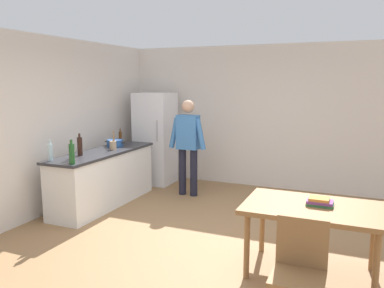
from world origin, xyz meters
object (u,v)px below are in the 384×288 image
(dining_table, at_px, (313,213))
(bottle_water_clear, at_px, (50,152))
(bottle_vinegar_tall, at_px, (72,152))
(refrigerator, at_px, (155,138))
(utensil_jar, at_px, (113,145))
(cooking_pot, at_px, (115,143))
(book_stack, at_px, (320,202))
(bottle_wine_dark, at_px, (80,146))
(person, at_px, (188,141))
(bottle_beer_brown, at_px, (120,137))
(chair, at_px, (299,266))
(bottle_wine_green, at_px, (72,154))
(bottle_oil_amber, at_px, (71,152))

(dining_table, xyz_separation_m, bottle_water_clear, (-3.62, 0.17, 0.35))
(bottle_vinegar_tall, xyz_separation_m, bottle_water_clear, (-0.34, -0.05, -0.01))
(refrigerator, height_order, utensil_jar, refrigerator)
(bottle_vinegar_tall, relative_size, bottle_water_clear, 1.07)
(cooking_pot, height_order, utensil_jar, utensil_jar)
(bottle_water_clear, height_order, book_stack, bottle_water_clear)
(cooking_pot, bearing_deg, dining_table, -24.22)
(bottle_vinegar_tall, xyz_separation_m, bottle_wine_dark, (-0.22, 0.43, 0.01))
(person, xyz_separation_m, cooking_pot, (-1.13, -0.58, -0.02))
(cooking_pot, height_order, bottle_beer_brown, bottle_beer_brown)
(chair, height_order, bottle_wine_green, bottle_wine_green)
(utensil_jar, relative_size, book_stack, 1.19)
(utensil_jar, bearing_deg, book_stack, -20.48)
(bottle_wine_dark, bearing_deg, bottle_vinegar_tall, -63.15)
(chair, xyz_separation_m, bottle_wine_green, (-3.18, 1.07, 0.51))
(bottle_beer_brown, bearing_deg, bottle_oil_amber, -81.33)
(cooking_pot, xyz_separation_m, bottle_wine_green, (0.30, -1.46, 0.09))
(dining_table, distance_m, cooking_pot, 3.83)
(refrigerator, height_order, bottle_oil_amber, refrigerator)
(cooking_pot, height_order, bottle_wine_green, bottle_wine_green)
(bottle_oil_amber, bearing_deg, bottle_vinegar_tall, -43.57)
(bottle_wine_green, bearing_deg, book_stack, -1.24)
(refrigerator, distance_m, book_stack, 4.29)
(bottle_wine_green, distance_m, bottle_wine_dark, 0.63)
(refrigerator, height_order, bottle_vinegar_tall, refrigerator)
(dining_table, distance_m, chair, 0.98)
(dining_table, relative_size, bottle_vinegar_tall, 4.37)
(person, height_order, cooking_pot, person)
(cooking_pot, bearing_deg, bottle_oil_amber, -85.80)
(book_stack, bearing_deg, bottle_oil_amber, 175.04)
(bottle_wine_dark, height_order, bottle_water_clear, bottle_wine_dark)
(bottle_wine_green, xyz_separation_m, bottle_water_clear, (-0.44, 0.07, -0.02))
(bottle_wine_green, bearing_deg, refrigerator, 92.63)
(refrigerator, distance_m, bottle_water_clear, 2.55)
(person, bearing_deg, refrigerator, 149.77)
(person, xyz_separation_m, bottle_wine_green, (-0.83, -2.04, 0.07))
(chair, bearing_deg, book_stack, 100.80)
(dining_table, relative_size, book_stack, 5.19)
(refrigerator, xyz_separation_m, bottle_wine_dark, (-0.19, -2.05, 0.15))
(bottle_water_clear, bearing_deg, bottle_oil_amber, 35.22)
(utensil_jar, bearing_deg, bottle_vinegar_tall, -86.56)
(refrigerator, relative_size, bottle_wine_green, 5.29)
(bottle_water_clear, bearing_deg, cooking_pot, 84.29)
(utensil_jar, relative_size, bottle_oil_amber, 1.14)
(refrigerator, bearing_deg, book_stack, -38.46)
(dining_table, bearing_deg, cooking_pot, 155.78)
(bottle_oil_amber, bearing_deg, person, 60.17)
(bottle_beer_brown, xyz_separation_m, book_stack, (3.70, -1.94, -0.22))
(bottle_vinegar_tall, relative_size, bottle_oil_amber, 1.14)
(bottle_beer_brown, distance_m, bottle_oil_amber, 1.66)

